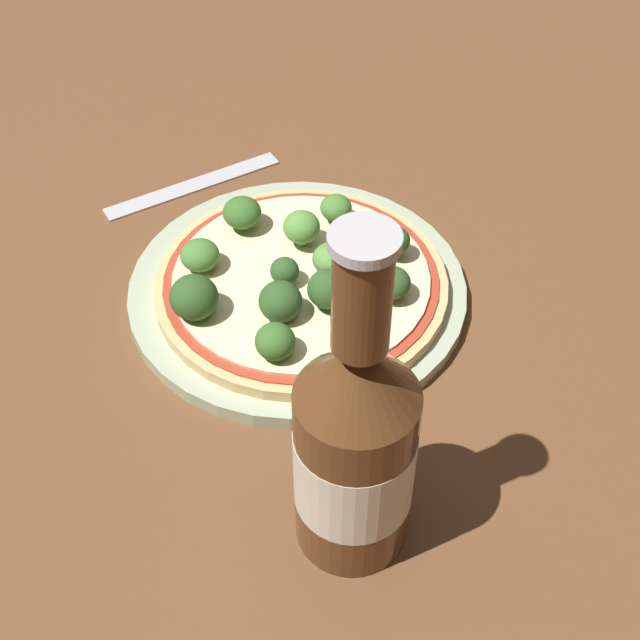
% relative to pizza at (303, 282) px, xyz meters
% --- Properties ---
extents(ground_plane, '(3.00, 3.00, 0.00)m').
position_rel_pizza_xyz_m(ground_plane, '(0.01, -0.00, -0.02)').
color(ground_plane, brown).
extents(plate, '(0.26, 0.26, 0.01)m').
position_rel_pizza_xyz_m(plate, '(-0.01, 0.00, -0.01)').
color(plate, '#A3B293').
rests_on(plate, ground_plane).
extents(pizza, '(0.23, 0.23, 0.01)m').
position_rel_pizza_xyz_m(pizza, '(0.00, 0.00, 0.00)').
color(pizza, tan).
rests_on(pizza, plate).
extents(broccoli_floret_0, '(0.03, 0.03, 0.03)m').
position_rel_pizza_xyz_m(broccoli_floret_0, '(0.06, 0.04, 0.02)').
color(broccoli_floret_0, '#6B8E51').
rests_on(broccoli_floret_0, pizza).
extents(broccoli_floret_1, '(0.03, 0.03, 0.03)m').
position_rel_pizza_xyz_m(broccoli_floret_1, '(0.06, -0.06, 0.02)').
color(broccoli_floret_1, '#6B8E51').
rests_on(broccoli_floret_1, pizza).
extents(broccoli_floret_2, '(0.03, 0.03, 0.02)m').
position_rel_pizza_xyz_m(broccoli_floret_2, '(-0.05, -0.06, 0.02)').
color(broccoli_floret_2, '#6B8E51').
rests_on(broccoli_floret_2, pizza).
extents(broccoli_floret_3, '(0.03, 0.03, 0.03)m').
position_rel_pizza_xyz_m(broccoli_floret_3, '(-0.03, 0.02, 0.02)').
color(broccoli_floret_3, '#6B8E51').
rests_on(broccoli_floret_3, pizza).
extents(broccoli_floret_4, '(0.03, 0.03, 0.03)m').
position_rel_pizza_xyz_m(broccoli_floret_4, '(-0.07, -0.01, 0.02)').
color(broccoli_floret_4, '#6B8E51').
rests_on(broccoli_floret_4, pizza).
extents(broccoli_floret_5, '(0.02, 0.02, 0.03)m').
position_rel_pizza_xyz_m(broccoli_floret_5, '(0.02, 0.07, 0.02)').
color(broccoli_floret_5, '#6B8E51').
rests_on(broccoli_floret_5, pizza).
extents(broccoli_floret_6, '(0.03, 0.03, 0.02)m').
position_rel_pizza_xyz_m(broccoli_floret_6, '(-0.04, 0.06, 0.02)').
color(broccoli_floret_6, '#6B8E51').
rests_on(broccoli_floret_6, pizza).
extents(broccoli_floret_7, '(0.02, 0.02, 0.02)m').
position_rel_pizza_xyz_m(broccoli_floret_7, '(-0.00, -0.02, 0.02)').
color(broccoli_floret_7, '#6B8E51').
rests_on(broccoli_floret_7, pizza).
extents(broccoli_floret_8, '(0.03, 0.03, 0.03)m').
position_rel_pizza_xyz_m(broccoli_floret_8, '(0.04, -0.00, 0.02)').
color(broccoli_floret_8, '#6B8E51').
rests_on(broccoli_floret_8, pizza).
extents(broccoli_floret_9, '(0.04, 0.04, 0.03)m').
position_rel_pizza_xyz_m(broccoli_floret_9, '(-0.01, -0.09, 0.02)').
color(broccoli_floret_9, '#6B8E51').
rests_on(broccoli_floret_9, pizza).
extents(broccoli_floret_10, '(0.03, 0.03, 0.03)m').
position_rel_pizza_xyz_m(broccoli_floret_10, '(0.03, -0.04, 0.02)').
color(broccoli_floret_10, '#6B8E51').
rests_on(broccoli_floret_10, pizza).
extents(broccoli_floret_11, '(0.03, 0.03, 0.03)m').
position_rel_pizza_xyz_m(broccoli_floret_11, '(0.01, 0.02, 0.02)').
color(broccoli_floret_11, '#6B8E51').
rests_on(broccoli_floret_11, pizza).
extents(beer_bottle, '(0.07, 0.07, 0.24)m').
position_rel_pizza_xyz_m(beer_bottle, '(0.19, -0.08, 0.07)').
color(beer_bottle, '#563319').
rests_on(beer_bottle, ground_plane).
extents(fork, '(0.02, 0.17, 0.00)m').
position_rel_pizza_xyz_m(fork, '(-0.18, -0.01, -0.02)').
color(fork, '#B2B2B7').
rests_on(fork, ground_plane).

